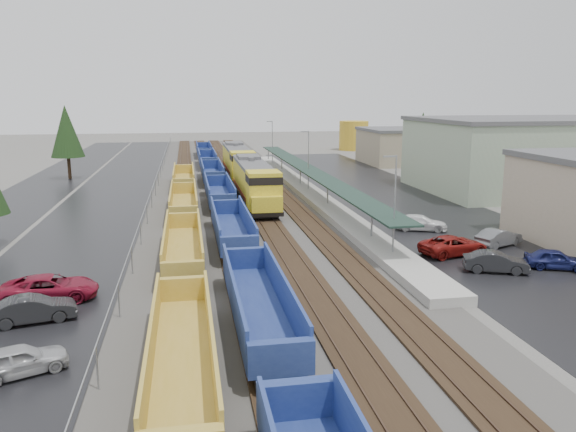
% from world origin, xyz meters
% --- Properties ---
extents(ground, '(360.00, 360.00, 0.00)m').
position_xyz_m(ground, '(0.00, 0.00, 0.00)').
color(ground, '#56544F').
rests_on(ground, ground).
extents(ballast_strip, '(20.00, 160.00, 0.08)m').
position_xyz_m(ballast_strip, '(0.00, 60.00, 0.04)').
color(ballast_strip, '#302D2B').
rests_on(ballast_strip, ground).
extents(trackbed, '(14.60, 160.00, 0.22)m').
position_xyz_m(trackbed, '(-0.00, 60.00, 0.16)').
color(trackbed, black).
rests_on(trackbed, ground).
extents(west_parking_lot, '(10.00, 160.00, 0.02)m').
position_xyz_m(west_parking_lot, '(-15.00, 60.00, 0.01)').
color(west_parking_lot, black).
rests_on(west_parking_lot, ground).
extents(west_road, '(9.00, 160.00, 0.02)m').
position_xyz_m(west_road, '(-25.00, 60.00, 0.01)').
color(west_road, black).
rests_on(west_road, ground).
extents(east_commuter_lot, '(16.00, 100.00, 0.02)m').
position_xyz_m(east_commuter_lot, '(19.00, 50.00, 0.01)').
color(east_commuter_lot, black).
rests_on(east_commuter_lot, ground).
extents(station_platform, '(3.00, 80.00, 8.00)m').
position_xyz_m(station_platform, '(9.50, 50.01, 0.73)').
color(station_platform, '#9E9B93').
rests_on(station_platform, ground).
extents(chainlink_fence, '(0.08, 160.04, 2.02)m').
position_xyz_m(chainlink_fence, '(-9.50, 58.44, 1.61)').
color(chainlink_fence, gray).
rests_on(chainlink_fence, ground).
extents(industrial_buildings, '(32.52, 75.30, 9.50)m').
position_xyz_m(industrial_buildings, '(37.76, 45.85, 4.25)').
color(industrial_buildings, tan).
rests_on(industrial_buildings, ground).
extents(distant_hills, '(301.00, 140.00, 25.20)m').
position_xyz_m(distant_hills, '(44.79, 210.68, 0.00)').
color(distant_hills, '#4A5542').
rests_on(distant_hills, ground).
extents(tree_west_far, '(4.84, 4.84, 11.00)m').
position_xyz_m(tree_west_far, '(-23.00, 70.00, 7.12)').
color(tree_west_far, '#332316').
rests_on(tree_west_far, ground).
extents(tree_east, '(4.40, 4.40, 10.00)m').
position_xyz_m(tree_east, '(28.00, 58.00, 6.47)').
color(tree_east, '#332316').
rests_on(tree_east, ground).
extents(locomotive_lead, '(3.34, 22.01, 4.98)m').
position_xyz_m(locomotive_lead, '(2.00, 44.30, 2.62)').
color(locomotive_lead, black).
rests_on(locomotive_lead, ground).
extents(locomotive_trail, '(3.34, 22.01, 4.98)m').
position_xyz_m(locomotive_trail, '(2.00, 65.30, 2.62)').
color(locomotive_trail, black).
rests_on(locomotive_trail, ground).
extents(well_string_yellow, '(2.70, 87.79, 2.40)m').
position_xyz_m(well_string_yellow, '(-6.00, 22.32, 1.19)').
color(well_string_yellow, '#AD9130').
rests_on(well_string_yellow, ground).
extents(well_string_blue, '(2.84, 122.89, 2.52)m').
position_xyz_m(well_string_blue, '(-2.00, 45.44, 1.23)').
color(well_string_blue, navy).
rests_on(well_string_blue, ground).
extents(storage_tank, '(6.67, 6.67, 6.67)m').
position_xyz_m(storage_tank, '(32.78, 107.61, 3.34)').
color(storage_tank, gold).
rests_on(storage_tank, ground).
extents(parked_car_west_a, '(3.16, 4.42, 1.40)m').
position_xyz_m(parked_car_west_a, '(-13.12, 6.05, 0.70)').
color(parked_car_west_a, '#A7A7AB').
rests_on(parked_car_west_a, ground).
extents(parked_car_west_b, '(2.57, 4.72, 1.48)m').
position_xyz_m(parked_car_west_b, '(-14.08, 12.29, 0.74)').
color(parked_car_west_b, black).
rests_on(parked_car_west_b, ground).
extents(parked_car_west_c, '(2.98, 5.80, 1.56)m').
position_xyz_m(parked_car_west_c, '(-13.95, 15.69, 0.78)').
color(parked_car_west_c, maroon).
rests_on(parked_car_west_c, ground).
extents(parked_car_east_a, '(2.99, 4.68, 1.46)m').
position_xyz_m(parked_car_east_a, '(15.65, 16.06, 0.73)').
color(parked_car_east_a, black).
rests_on(parked_car_east_a, ground).
extents(parked_car_east_b, '(3.67, 5.90, 1.52)m').
position_xyz_m(parked_car_east_b, '(14.76, 20.74, 0.76)').
color(parked_car_east_b, maroon).
rests_on(parked_car_east_b, ground).
extents(parked_car_east_c, '(3.45, 5.22, 1.40)m').
position_xyz_m(parked_car_east_c, '(15.58, 28.99, 0.70)').
color(parked_car_east_c, white).
rests_on(parked_car_east_c, ground).
extents(parked_car_east_d, '(3.19, 4.54, 1.43)m').
position_xyz_m(parked_car_east_d, '(20.26, 16.01, 0.72)').
color(parked_car_east_d, '#151A4F').
rests_on(parked_car_east_d, ground).
extents(parked_car_east_e, '(3.27, 4.72, 1.48)m').
position_xyz_m(parked_car_east_e, '(19.61, 22.44, 0.74)').
color(parked_car_east_e, '#585A5D').
rests_on(parked_car_east_e, ground).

